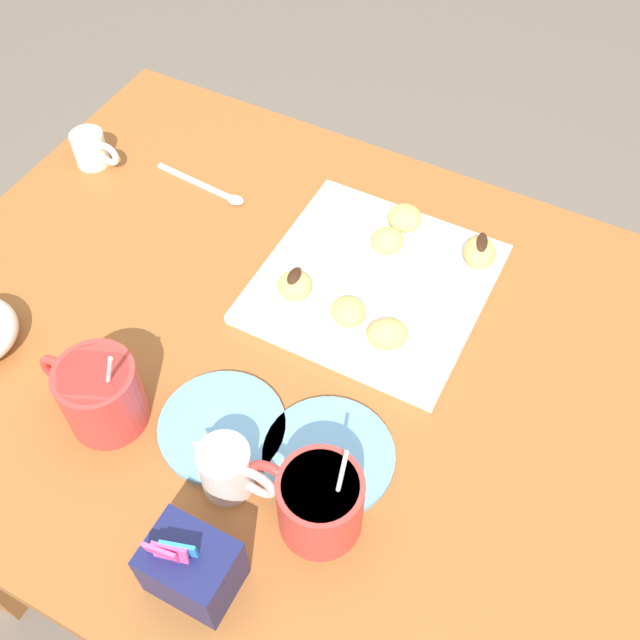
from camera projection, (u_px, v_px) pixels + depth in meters
The scene contains 19 objects.
ground_plane at pixel (302, 550), 1.57m from camera, with size 8.00×8.00×0.00m, color #665B51.
dining_table at pixel (294, 399), 1.08m from camera, with size 1.06×0.83×0.76m.
pastry_plate_square at pixel (373, 283), 1.02m from camera, with size 0.30×0.30×0.02m, color white.
coffee_mug_red_left at pixel (318, 501), 0.79m from camera, with size 0.13×0.09×0.14m.
coffee_mug_red_right at pixel (100, 393), 0.87m from camera, with size 0.14×0.10×0.15m.
cream_pitcher_white at pixel (227, 468), 0.82m from camera, with size 0.10×0.06×0.07m.
sugar_caddy at pixel (192, 567), 0.75m from camera, with size 0.09×0.07×0.11m.
chocolate_sauce_pitcher at pixel (90, 147), 1.16m from camera, with size 0.09×0.05×0.06m.
saucer_sky_left at pixel (222, 427), 0.89m from camera, with size 0.15×0.15×0.01m, color #66A8DB.
saucer_sky_right at pixel (329, 456), 0.87m from camera, with size 0.16×0.16×0.01m, color #66A8DB.
loose_spoon_near_saucer at pixel (210, 189), 1.14m from camera, with size 0.16×0.03×0.01m.
beignet_0 at pixel (295, 286), 0.99m from camera, with size 0.04×0.05×0.04m, color #E5B260.
chocolate_drizzle_0 at pixel (294, 276), 0.97m from camera, with size 0.03×0.02×0.01m, color #381E11.
beignet_1 at pixel (349, 312), 0.96m from camera, with size 0.05×0.05×0.03m, color #E5B260.
beignet_2 at pixel (387, 241), 1.04m from camera, with size 0.05×0.04×0.04m, color #E5B260.
beignet_3 at pixel (387, 334), 0.94m from camera, with size 0.05×0.04×0.04m, color #E5B260.
beignet_4 at pixel (480, 252), 1.02m from camera, with size 0.05×0.04×0.04m, color #E5B260.
chocolate_drizzle_4 at pixel (482, 242), 1.01m from camera, with size 0.04×0.02×0.01m, color #381E11.
beignet_5 at pixel (405, 218), 1.07m from camera, with size 0.05×0.05×0.03m, color #E5B260.
Camera 1 is at (-0.29, 0.48, 1.55)m, focal length 41.67 mm.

